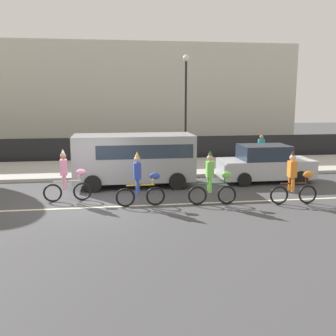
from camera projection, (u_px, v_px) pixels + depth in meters
name	position (u px, v px, depth m)	size (l,w,h in m)	color
ground_plane	(95.00, 204.00, 13.96)	(80.00, 80.00, 0.00)	#424244
road_centre_line	(94.00, 207.00, 13.48)	(36.00, 0.14, 0.01)	beige
sidewalk_curb	(100.00, 169.00, 20.28)	(60.00, 5.00, 0.15)	#ADAAA3
fence_line	(100.00, 149.00, 22.99)	(40.00, 0.08, 1.40)	black
building_backdrop	(105.00, 97.00, 30.84)	(28.00, 8.00, 7.51)	beige
parade_cyclist_pink	(67.00, 179.00, 14.15)	(1.72, 0.50, 1.92)	black
parade_cyclist_cobalt	(141.00, 183.00, 13.50)	(1.72, 0.50, 1.92)	black
parade_cyclist_lime	(213.00, 181.00, 13.72)	(1.72, 0.50, 1.92)	black
parade_cyclist_orange	(295.00, 181.00, 13.78)	(1.72, 0.50, 1.92)	black
parked_van_grey	(136.00, 156.00, 16.60)	(5.00, 2.22, 2.18)	#99999E
parked_car_silver	(265.00, 164.00, 17.50)	(4.10, 1.92, 1.64)	#B7BABF
street_lamp_post	(186.00, 92.00, 21.77)	(0.36, 0.36, 5.86)	black
pedestrian_onlooker	(261.00, 149.00, 20.66)	(0.32, 0.20, 1.62)	#33333D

